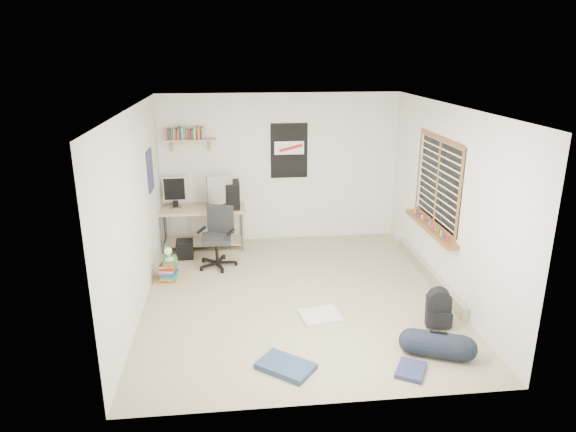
{
  "coord_description": "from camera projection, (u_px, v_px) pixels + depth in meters",
  "views": [
    {
      "loc": [
        -0.8,
        -6.21,
        3.15
      ],
      "look_at": [
        -0.08,
        0.3,
        1.03
      ],
      "focal_mm": 32.0,
      "sensor_mm": 36.0,
      "label": 1
    }
  ],
  "objects": [
    {
      "name": "book_stack",
      "position": [
        169.0,
        271.0,
        7.32
      ],
      "size": [
        0.58,
        0.52,
        0.33
      ],
      "primitive_type": "cube",
      "rotation": [
        0.0,
        0.0,
        0.3
      ],
      "color": "olive",
      "rests_on": "floor"
    },
    {
      "name": "pc_tower",
      "position": [
        233.0,
        196.0,
        8.42
      ],
      "size": [
        0.22,
        0.45,
        0.47
      ],
      "primitive_type": "cube",
      "rotation": [
        0.0,
        0.0,
        0.02
      ],
      "color": "black",
      "rests_on": "desk"
    },
    {
      "name": "duffel_bag",
      "position": [
        437.0,
        345.0,
        5.5
      ],
      "size": [
        0.37,
        0.37,
        0.55
      ],
      "primitive_type": "cylinder",
      "rotation": [
        0.0,
        0.0,
        -0.39
      ],
      "color": "black",
      "rests_on": "floor"
    },
    {
      "name": "desk_lamp",
      "position": [
        169.0,
        256.0,
        7.23
      ],
      "size": [
        0.14,
        0.21,
        0.2
      ],
      "primitive_type": "cube",
      "rotation": [
        0.0,
        0.0,
        0.13
      ],
      "color": "silver",
      "rests_on": "book_stack"
    },
    {
      "name": "left_wall",
      "position": [
        136.0,
        212.0,
        6.33
      ],
      "size": [
        0.01,
        4.5,
        2.5
      ],
      "primitive_type": "cube",
      "color": "silver",
      "rests_on": "ground"
    },
    {
      "name": "subwoofer",
      "position": [
        185.0,
        249.0,
        8.15
      ],
      "size": [
        0.27,
        0.27,
        0.29
      ],
      "primitive_type": "cube",
      "rotation": [
        0.0,
        0.0,
        0.04
      ],
      "color": "black",
      "rests_on": "floor"
    },
    {
      "name": "office_chair",
      "position": [
        216.0,
        236.0,
        7.72
      ],
      "size": [
        0.77,
        0.77,
        0.92
      ],
      "primitive_type": "cube",
      "rotation": [
        0.0,
        0.0,
        -0.35
      ],
      "color": "#252527",
      "rests_on": "floor"
    },
    {
      "name": "monitor_right",
      "position": [
        220.0,
        200.0,
        8.2
      ],
      "size": [
        0.43,
        0.24,
        0.46
      ],
      "primitive_type": "cube",
      "rotation": [
        0.0,
        0.0,
        0.35
      ],
      "color": "#9F9EA3",
      "rests_on": "desk"
    },
    {
      "name": "baseboard_heater",
      "position": [
        428.0,
        273.0,
        7.39
      ],
      "size": [
        0.08,
        2.5,
        0.18
      ],
      "primitive_type": "cube",
      "color": "#B7B2A8",
      "rests_on": "floor"
    },
    {
      "name": "speaker_right",
      "position": [
        231.0,
        207.0,
        8.3
      ],
      "size": [
        0.1,
        0.1,
        0.18
      ],
      "primitive_type": "cube",
      "rotation": [
        0.0,
        0.0,
        0.18
      ],
      "color": "black",
      "rests_on": "desk"
    },
    {
      "name": "keyboard",
      "position": [
        214.0,
        213.0,
        8.28
      ],
      "size": [
        0.43,
        0.21,
        0.02
      ],
      "primitive_type": "cube",
      "rotation": [
        0.0,
        0.0,
        -0.17
      ],
      "color": "black",
      "rests_on": "desk"
    },
    {
      "name": "floor",
      "position": [
        296.0,
        296.0,
        6.93
      ],
      "size": [
        4.0,
        4.5,
        0.01
      ],
      "primitive_type": "cube",
      "color": "gray",
      "rests_on": "ground"
    },
    {
      "name": "jeans_a",
      "position": [
        286.0,
        366.0,
        5.32
      ],
      "size": [
        0.67,
        0.63,
        0.06
      ],
      "primitive_type": "cube",
      "rotation": [
        0.0,
        0.0,
        -0.67
      ],
      "color": "navy",
      "rests_on": "floor"
    },
    {
      "name": "wall_shelf",
      "position": [
        191.0,
        140.0,
        8.25
      ],
      "size": [
        0.8,
        0.22,
        0.24
      ],
      "primitive_type": "cube",
      "color": "tan",
      "rests_on": "back_wall"
    },
    {
      "name": "monitor_left",
      "position": [
        175.0,
        198.0,
        8.38
      ],
      "size": [
        0.37,
        0.11,
        0.41
      ],
      "primitive_type": "cube",
      "rotation": [
        0.0,
        0.0,
        0.04
      ],
      "color": "#AEADB2",
      "rests_on": "desk"
    },
    {
      "name": "speaker_left",
      "position": [
        176.0,
        205.0,
        8.41
      ],
      "size": [
        0.09,
        0.09,
        0.18
      ],
      "primitive_type": "cube",
      "rotation": [
        0.0,
        0.0,
        0.02
      ],
      "color": "black",
      "rests_on": "desk"
    },
    {
      "name": "back_wall",
      "position": [
        280.0,
        168.0,
        8.67
      ],
      "size": [
        4.0,
        0.01,
        2.5
      ],
      "primitive_type": "cube",
      "color": "silver",
      "rests_on": "ground"
    },
    {
      "name": "poster_back_wall",
      "position": [
        289.0,
        151.0,
        8.57
      ],
      "size": [
        0.62,
        0.03,
        0.92
      ],
      "primitive_type": "cube",
      "color": "black",
      "rests_on": "back_wall"
    },
    {
      "name": "jeans_b",
      "position": [
        411.0,
        370.0,
        5.27
      ],
      "size": [
        0.41,
        0.45,
        0.04
      ],
      "primitive_type": "cube",
      "rotation": [
        0.0,
        0.0,
        1.05
      ],
      "color": "navy",
      "rests_on": "floor"
    },
    {
      "name": "backpack",
      "position": [
        438.0,
        311.0,
        6.09
      ],
      "size": [
        0.32,
        0.28,
        0.37
      ],
      "primitive_type": "cube",
      "rotation": [
        0.0,
        0.0,
        -0.22
      ],
      "color": "black",
      "rests_on": "floor"
    },
    {
      "name": "ceiling",
      "position": [
        297.0,
        107.0,
        6.16
      ],
      "size": [
        4.0,
        4.5,
        0.01
      ],
      "primitive_type": "cube",
      "color": "white",
      "rests_on": "ground"
    },
    {
      "name": "window",
      "position": [
        436.0,
        182.0,
        6.97
      ],
      "size": [
        0.1,
        1.5,
        1.26
      ],
      "primitive_type": "cube",
      "color": "brown",
      "rests_on": "right_wall"
    },
    {
      "name": "desk",
      "position": [
        203.0,
        226.0,
        8.52
      ],
      "size": [
        1.54,
        1.09,
        0.64
      ],
      "primitive_type": "cube",
      "rotation": [
        0.0,
        0.0,
        -0.37
      ],
      "color": "tan",
      "rests_on": "floor"
    },
    {
      "name": "tshirt",
      "position": [
        320.0,
        316.0,
        6.35
      ],
      "size": [
        0.55,
        0.49,
        0.04
      ],
      "primitive_type": "cube",
      "rotation": [
        0.0,
        0.0,
        0.16
      ],
      "color": "silver",
      "rests_on": "floor"
    },
    {
      "name": "poster_left_wall",
      "position": [
        150.0,
        171.0,
        7.39
      ],
      "size": [
        0.02,
        0.42,
        0.6
      ],
      "primitive_type": "cube",
      "color": "navy",
      "rests_on": "left_wall"
    },
    {
      "name": "right_wall",
      "position": [
        448.0,
        202.0,
        6.75
      ],
      "size": [
        0.01,
        4.5,
        2.5
      ],
      "primitive_type": "cube",
      "color": "silver",
      "rests_on": "ground"
    }
  ]
}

